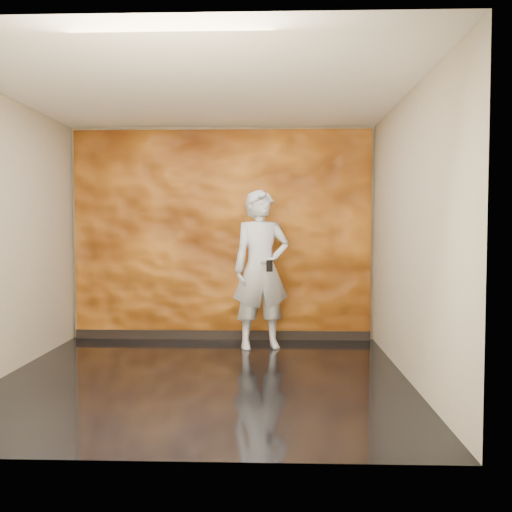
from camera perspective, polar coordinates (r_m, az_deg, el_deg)
room at (r=5.58m, az=-5.32°, el=1.98°), size 4.02×4.02×2.81m
feature_wall at (r=7.52m, az=-3.43°, el=2.10°), size 3.90×0.06×2.75m
baseboard at (r=7.62m, az=-3.42°, el=-7.87°), size 3.90×0.04×0.12m
man at (r=6.97m, az=0.54°, el=-1.34°), size 0.80×0.63×1.94m
phone at (r=6.68m, az=1.35°, el=-1.00°), size 0.08×0.03×0.14m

